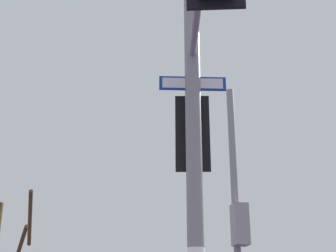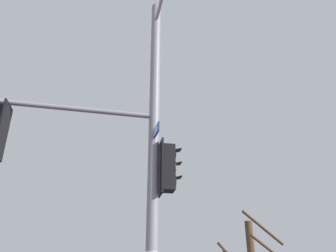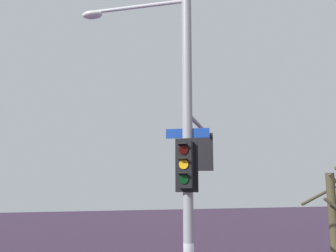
% 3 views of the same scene
% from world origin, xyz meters
% --- Properties ---
extents(main_signal_pole_assembly, '(5.30, 5.19, 9.26)m').
position_xyz_m(main_signal_pole_assembly, '(-0.18, 0.47, 4.98)').
color(main_signal_pole_assembly, gray).
rests_on(main_signal_pole_assembly, ground).
extents(bare_tree_behind_pole, '(2.16, 2.01, 5.17)m').
position_xyz_m(bare_tree_behind_pole, '(-5.07, 8.77, 2.47)').
color(bare_tree_behind_pole, '#423B27').
rests_on(bare_tree_behind_pole, ground).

